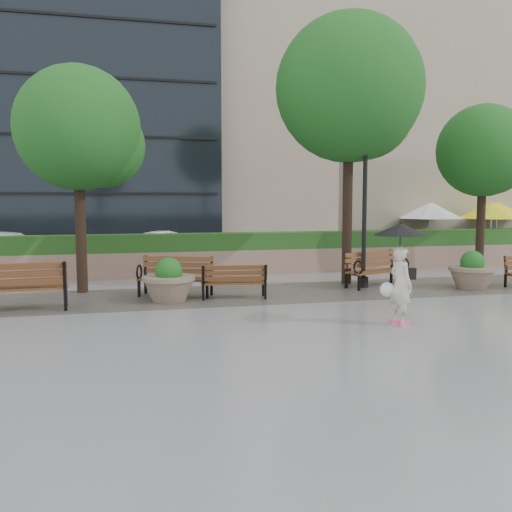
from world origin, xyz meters
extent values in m
plane|color=gray|center=(0.00, 0.00, 0.00)|extent=(100.00, 100.00, 0.00)
cube|color=#383330|center=(0.00, 3.00, 0.01)|extent=(28.00, 3.20, 0.01)
cube|color=#926E5E|center=(0.00, 7.00, 0.40)|extent=(24.00, 0.80, 0.80)
cube|color=#1C4C19|center=(0.00, 7.00, 1.08)|extent=(24.00, 0.75, 0.55)
cube|color=tan|center=(9.50, 10.00, 2.00)|extent=(10.00, 0.60, 4.00)
cube|color=#1C4C19|center=(9.00, 7.80, 0.45)|extent=(8.00, 0.50, 0.90)
cube|color=black|center=(0.00, 11.00, 0.00)|extent=(40.00, 7.00, 0.00)
cube|color=black|center=(-9.00, 22.00, 12.50)|extent=(20.00, 10.00, 25.00)
cube|color=tan|center=(10.00, 23.00, 10.00)|extent=(18.00, 10.00, 20.00)
cube|color=brown|center=(-6.36, 2.07, 0.50)|extent=(2.07, 0.73, 0.06)
cube|color=brown|center=(-6.34, 1.75, 0.85)|extent=(2.05, 0.25, 0.48)
cube|color=black|center=(-6.36, 2.04, 0.26)|extent=(2.08, 0.84, 0.52)
torus|color=black|center=(-5.41, 2.33, 0.70)|extent=(0.08, 0.42, 0.42)
cube|color=brown|center=(-2.83, 3.10, 0.45)|extent=(1.92, 1.20, 0.05)
cube|color=brown|center=(-2.73, 3.37, 0.77)|extent=(1.76, 0.81, 0.43)
cube|color=black|center=(-2.82, 3.13, 0.24)|extent=(1.96, 1.30, 0.47)
torus|color=black|center=(-3.71, 3.25, 0.64)|extent=(0.19, 0.37, 0.38)
torus|color=black|center=(-2.09, 2.60, 0.64)|extent=(0.19, 0.37, 0.38)
cube|color=brown|center=(-1.46, 2.47, 0.39)|extent=(1.65, 0.68, 0.04)
cube|color=brown|center=(-1.49, 2.22, 0.67)|extent=(1.60, 0.31, 0.38)
cube|color=black|center=(-1.46, 2.44, 0.20)|extent=(1.66, 0.76, 0.41)
torus|color=black|center=(-0.69, 2.53, 0.55)|extent=(0.09, 0.33, 0.33)
torus|color=black|center=(-2.19, 2.72, 0.55)|extent=(0.09, 0.33, 0.33)
cube|color=brown|center=(2.77, 3.25, 0.45)|extent=(1.91, 1.10, 0.05)
cube|color=brown|center=(2.68, 3.52, 0.76)|extent=(1.78, 0.70, 0.43)
cube|color=black|center=(2.76, 3.28, 0.23)|extent=(1.94, 1.20, 0.47)
torus|color=black|center=(2.01, 2.80, 0.63)|extent=(0.17, 0.37, 0.38)
torus|color=black|center=(3.65, 3.35, 0.63)|extent=(0.17, 0.37, 0.38)
cylinder|color=#7F6B56|center=(-3.05, 2.45, 0.56)|extent=(1.26, 1.26, 0.10)
sphere|color=#144513|center=(-3.05, 2.45, 0.73)|extent=(0.65, 0.65, 0.65)
cylinder|color=#7F6B56|center=(5.20, 2.40, 0.56)|extent=(1.25, 1.25, 0.10)
sphere|color=#144513|center=(5.20, 2.40, 0.73)|extent=(0.65, 0.65, 0.65)
cylinder|color=black|center=(2.39, 3.29, 1.90)|extent=(0.12, 0.12, 3.80)
cylinder|color=black|center=(2.39, 3.29, 0.15)|extent=(0.28, 0.28, 0.30)
sphere|color=black|center=(2.39, 3.29, 3.85)|extent=(0.24, 0.24, 0.24)
cylinder|color=black|center=(-5.14, 4.34, 1.99)|extent=(0.28, 0.28, 3.98)
sphere|color=#144513|center=(-5.14, 4.34, 4.26)|extent=(3.20, 3.20, 3.20)
sphere|color=#144513|center=(-4.54, 4.64, 3.87)|extent=(2.24, 2.24, 2.24)
cylinder|color=black|center=(2.19, 4.01, 2.58)|extent=(0.28, 0.28, 5.17)
sphere|color=#144513|center=(2.19, 4.01, 5.54)|extent=(4.13, 4.13, 4.13)
sphere|color=#144513|center=(2.79, 4.31, 5.02)|extent=(2.89, 2.89, 2.89)
cylinder|color=black|center=(7.65, 5.51, 1.89)|extent=(0.28, 0.28, 3.78)
sphere|color=#144513|center=(7.65, 5.51, 4.05)|extent=(3.05, 3.05, 3.05)
sphere|color=#144513|center=(8.25, 5.81, 3.67)|extent=(2.13, 2.13, 2.13)
cylinder|color=black|center=(7.69, 8.72, 0.05)|extent=(0.40, 0.40, 0.10)
cylinder|color=#99999E|center=(7.69, 8.72, 1.10)|extent=(0.06, 0.06, 2.20)
cone|color=white|center=(7.69, 8.72, 2.00)|extent=(2.50, 2.50, 0.60)
cylinder|color=black|center=(9.94, 8.08, 0.05)|extent=(0.40, 0.40, 0.10)
cylinder|color=#99999E|center=(9.94, 8.08, 1.10)|extent=(0.06, 0.06, 2.20)
cone|color=yellow|center=(9.94, 8.08, 2.00)|extent=(2.50, 2.50, 0.60)
cylinder|color=black|center=(11.09, 9.29, 0.05)|extent=(0.40, 0.40, 0.10)
cylinder|color=#99999E|center=(11.09, 9.29, 1.10)|extent=(0.06, 0.06, 2.20)
cone|color=yellow|center=(11.09, 9.29, 2.00)|extent=(2.50, 2.50, 0.60)
imported|color=silver|center=(-7.73, 9.84, 0.66)|extent=(4.68, 2.20, 1.32)
imported|color=silver|center=(-2.31, 9.77, 0.63)|extent=(4.02, 2.11, 1.26)
imported|color=beige|center=(1.10, -1.20, 0.83)|extent=(0.53, 0.67, 1.66)
cube|color=#F2598C|center=(1.08, -1.08, 0.04)|extent=(0.15, 0.24, 0.08)
cube|color=#F2598C|center=(1.13, -1.33, 0.04)|extent=(0.15, 0.24, 0.08)
cube|color=black|center=(1.31, -1.10, 0.99)|extent=(0.16, 0.33, 0.23)
sphere|color=white|center=(0.91, -1.01, 0.67)|extent=(0.29, 0.29, 0.29)
cylinder|color=black|center=(1.09, -1.15, 1.45)|extent=(0.02, 0.02, 0.88)
cone|color=black|center=(1.09, -1.15, 1.87)|extent=(1.08, 1.08, 0.23)
camera|label=1|loc=(-4.32, -11.18, 2.47)|focal=40.00mm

